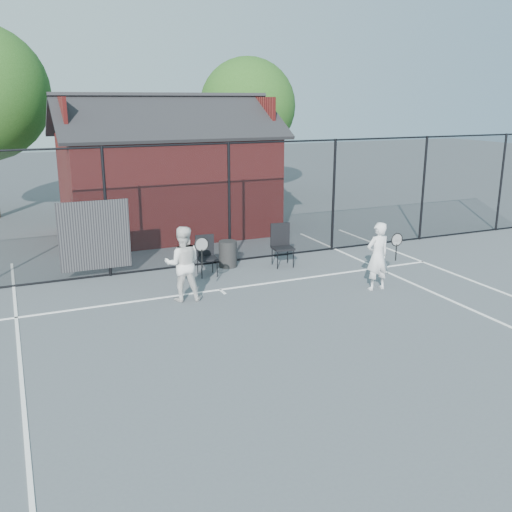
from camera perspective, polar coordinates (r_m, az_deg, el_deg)
name	(u,v)px	position (r m, az deg, el deg)	size (l,w,h in m)	color
ground	(281,342)	(9.84, 2.49, -8.57)	(80.00, 80.00, 0.00)	#4F555B
court_lines	(319,375)	(8.79, 6.36, -11.70)	(11.02, 18.00, 0.01)	white
fence	(178,210)	(13.81, -7.76, 4.62)	(22.04, 3.00, 3.00)	black
clubhouse	(167,180)	(17.80, -8.88, 7.51)	(6.50, 4.36, 4.19)	maroon
tree_right	(248,106)	(24.48, -0.84, 14.73)	(3.97, 3.97, 5.70)	#302013
player_front	(378,256)	(12.50, 12.08, -0.01)	(0.67, 0.50, 1.49)	silver
player_back	(183,264)	(11.67, -7.32, -0.75)	(0.90, 0.76, 1.55)	white
chair_left	(207,257)	(13.30, -4.92, -0.06)	(0.44, 0.46, 0.92)	black
chair_right	(283,246)	(14.02, 2.69, 1.00)	(0.49, 0.51, 1.02)	black
waste_bin	(228,254)	(14.02, -2.82, 0.21)	(0.44, 0.44, 0.65)	black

